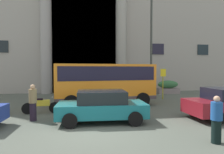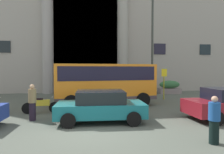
{
  "view_description": "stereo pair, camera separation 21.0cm",
  "coord_description": "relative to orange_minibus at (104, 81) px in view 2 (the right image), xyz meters",
  "views": [
    {
      "loc": [
        -0.4,
        -7.87,
        2.39
      ],
      "look_at": [
        1.5,
        4.26,
        1.92
      ],
      "focal_mm": 32.41,
      "sensor_mm": 36.0,
      "label": 1
    },
    {
      "loc": [
        -0.19,
        -7.9,
        2.39
      ],
      "look_at": [
        1.5,
        4.26,
        1.92
      ],
      "focal_mm": 32.41,
      "sensor_mm": 36.0,
      "label": 2
    }
  ],
  "objects": [
    {
      "name": "ground_plane",
      "position": [
        -1.16,
        -5.5,
        -1.69
      ],
      "size": [
        80.0,
        64.0,
        0.12
      ],
      "primitive_type": "cube",
      "color": "#4B5147"
    },
    {
      "name": "office_building_facade",
      "position": [
        -1.16,
        11.97,
        8.75
      ],
      "size": [
        32.89,
        9.78,
        20.78
      ],
      "color": "gray",
      "rests_on": "ground_plane"
    },
    {
      "name": "orange_minibus",
      "position": [
        0.0,
        0.0,
        0.0
      ],
      "size": [
        6.68,
        3.37,
        2.72
      ],
      "rotation": [
        0.0,
        0.0,
        0.12
      ],
      "color": "orange",
      "rests_on": "ground_plane"
    },
    {
      "name": "bus_stop_sign",
      "position": [
        4.92,
        1.81,
        -0.12
      ],
      "size": [
        0.44,
        0.08,
        2.42
      ],
      "color": "#99981B",
      "rests_on": "ground_plane"
    },
    {
      "name": "hedge_planter_far_east",
      "position": [
        6.95,
        5.33,
        -1.01
      ],
      "size": [
        2.15,
        0.89,
        1.29
      ],
      "color": "gray",
      "rests_on": "ground_plane"
    },
    {
      "name": "hedge_planter_entrance_right",
      "position": [
        -2.02,
        5.06,
        -0.87
      ],
      "size": [
        2.15,
        0.78,
        1.58
      ],
      "color": "gray",
      "rests_on": "ground_plane"
    },
    {
      "name": "hedge_planter_west",
      "position": [
        2.2,
        5.2,
        -0.97
      ],
      "size": [
        2.04,
        0.76,
        1.35
      ],
      "color": "#6E6C5A",
      "rests_on": "ground_plane"
    },
    {
      "name": "white_taxi_kerbside",
      "position": [
        -0.61,
        -4.24,
        -0.91
      ],
      "size": [
        4.04,
        2.21,
        1.41
      ],
      "rotation": [
        0.0,
        0.0,
        -0.04
      ],
      "color": "#16656F",
      "rests_on": "ground_plane"
    },
    {
      "name": "motorcycle_far_end",
      "position": [
        -3.7,
        -2.1,
        -1.17
      ],
      "size": [
        2.0,
        0.55,
        0.89
      ],
      "rotation": [
        0.0,
        0.0,
        0.05
      ],
      "color": "black",
      "rests_on": "ground_plane"
    },
    {
      "name": "pedestrian_man_crossing",
      "position": [
        -3.74,
        -3.62,
        -0.77
      ],
      "size": [
        0.36,
        0.36,
        1.69
      ],
      "rotation": [
        0.0,
        0.0,
        0.12
      ],
      "color": "black",
      "rests_on": "ground_plane"
    },
    {
      "name": "pedestrian_child_trailing",
      "position": [
        2.77,
        -7.52,
        -0.86
      ],
      "size": [
        0.36,
        0.36,
        1.54
      ],
      "rotation": [
        0.0,
        0.0,
        0.98
      ],
      "color": "black",
      "rests_on": "ground_plane"
    },
    {
      "name": "lamppost_plaza_centre",
      "position": [
        4.44,
        3.25,
        3.4
      ],
      "size": [
        0.4,
        0.4,
        8.76
      ],
      "color": "#353B35",
      "rests_on": "ground_plane"
    }
  ]
}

